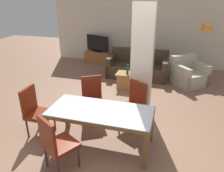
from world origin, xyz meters
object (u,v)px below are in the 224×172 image
bottle (127,70)px  tv_screen (97,44)px  sofa (138,68)px  coffee_table (129,80)px  dining_table (101,117)px  armchair (188,75)px  dining_chair_near_left (56,142)px  dining_chair_head_left (35,110)px  tv_stand (98,57)px  dining_chair_far_left (93,97)px  dining_chair_far_right (134,103)px  floor_lamp (206,32)px

bottle → tv_screen: 2.81m
sofa → coffee_table: sofa is taller
dining_table → armchair: size_ratio=1.51×
armchair → dining_chair_near_left: bearing=24.0°
dining_table → dining_chair_near_left: bearing=-120.1°
dining_chair_head_left → armchair: 4.65m
coffee_table → armchair: bearing=25.6°
dining_chair_head_left → tv_stand: dining_chair_head_left is taller
dining_chair_far_left → armchair: size_ratio=0.80×
dining_chair_head_left → sofa: (1.39, 3.76, -0.24)m
dining_chair_far_right → tv_stand: size_ratio=0.99×
dining_chair_near_left → tv_screen: tv_screen is taller
dining_table → dining_chair_head_left: (-1.35, 0.00, -0.06)m
tv_stand → dining_chair_near_left: bearing=-77.0°
dining_chair_far_left → bottle: (0.38, 1.85, 0.03)m
coffee_table → tv_stand: size_ratio=0.75×
dining_chair_head_left → coffee_table: 3.04m
dining_table → tv_screen: size_ratio=1.89×
armchair → tv_stand: armchair is taller
dining_chair_far_right → dining_chair_near_left: 1.84m
dining_chair_head_left → bottle: dining_chair_head_left is taller
armchair → bottle: 1.96m
coffee_table → bottle: (-0.05, -0.05, 0.33)m
dining_chair_far_left → coffee_table: dining_chair_far_left is taller
tv_stand → dining_chair_head_left: bearing=-85.0°
dining_chair_head_left → coffee_table: dining_chair_head_left is taller
dining_chair_far_right → armchair: (1.20, 2.73, -0.24)m
dining_chair_far_left → bottle: dining_chair_far_left is taller
armchair → tv_screen: 3.73m
sofa → tv_screen: tv_screen is taller
tv_screen → dining_table: bearing=128.5°
dining_chair_head_left → sofa: size_ratio=0.51×
tv_screen → floor_lamp: 3.96m
dining_table → floor_lamp: floor_lamp is taller
dining_chair_head_left → tv_screen: size_ratio=1.01×
tv_stand → tv_screen: bearing=-90.0°
armchair → tv_stand: size_ratio=1.23×
dining_table → bottle: bottle is taller
dining_chair_head_left → dining_chair_near_left: size_ratio=1.00×
tv_stand → tv_screen: (0.00, -0.00, 0.53)m
dining_chair_head_left → sofa: dining_chair_head_left is taller
dining_chair_head_left → sofa: bearing=159.7°
dining_chair_far_left → armchair: dining_chair_far_left is taller
dining_chair_head_left → bottle: bearing=154.6°
dining_chair_head_left → dining_chair_far_left: size_ratio=1.00×
tv_screen → floor_lamp: (3.87, -0.43, 0.70)m
dining_chair_far_left → dining_chair_near_left: (-0.00, -1.61, 0.00)m
dining_table → tv_screen: bearing=110.0°
dining_chair_near_left → tv_stand: 5.86m
coffee_table → tv_stand: bearing=128.7°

